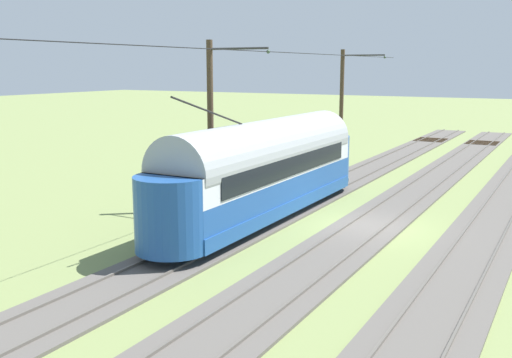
{
  "coord_description": "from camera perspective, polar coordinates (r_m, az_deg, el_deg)",
  "views": [
    {
      "loc": [
        -7.32,
        22.8,
        6.51
      ],
      "look_at": [
        4.79,
        0.89,
        1.75
      ],
      "focal_mm": 41.44,
      "sensor_mm": 36.0,
      "label": 1
    }
  ],
  "objects": [
    {
      "name": "ground_plane",
      "position": [
        24.82,
        10.77,
        -4.64
      ],
      "size": [
        220.0,
        220.0,
        0.0
      ],
      "primitive_type": "plane",
      "color": "olive"
    },
    {
      "name": "track_streetcar_siding",
      "position": [
        24.18,
        20.92,
        -5.45
      ],
      "size": [
        2.8,
        80.0,
        0.18
      ],
      "color": "#56514C",
      "rests_on": "ground"
    },
    {
      "name": "track_adjacent_siding",
      "position": [
        25.09,
        11.0,
        -4.35
      ],
      "size": [
        2.8,
        80.0,
        0.18
      ],
      "color": "#56514C",
      "rests_on": "ground"
    },
    {
      "name": "track_third_siding",
      "position": [
        26.69,
        2.05,
        -3.24
      ],
      "size": [
        2.8,
        80.0,
        0.18
      ],
      "color": "#56514C",
      "rests_on": "ground"
    },
    {
      "name": "vintage_streetcar",
      "position": [
        25.26,
        0.92,
        1.06
      ],
      "size": [
        2.65,
        15.79,
        5.41
      ],
      "color": "#1E4C93",
      "rests_on": "ground"
    },
    {
      "name": "catenary_pole_foreground",
      "position": [
        41.31,
        8.36,
        7.2
      ],
      "size": [
        3.14,
        0.28,
        7.69
      ],
      "color": "#423323",
      "rests_on": "ground"
    },
    {
      "name": "catenary_pole_mid_near",
      "position": [
        26.64,
        -4.26,
        5.37
      ],
      "size": [
        3.14,
        0.28,
        7.69
      ],
      "color": "#423323",
      "rests_on": "ground"
    },
    {
      "name": "overhead_wire_run",
      "position": [
        18.92,
        -9.65,
        12.53
      ],
      "size": [
        2.93,
        53.19,
        0.18
      ],
      "color": "black",
      "rests_on": "ground"
    }
  ]
}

